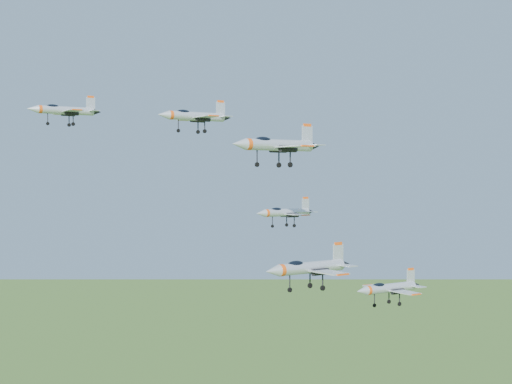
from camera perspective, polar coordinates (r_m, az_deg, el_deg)
jet_lead at (r=109.56m, az=-15.11°, el=6.34°), size 11.12×9.14×2.98m
jet_left_high at (r=94.79m, az=-4.95°, el=6.08°), size 10.80×8.87×2.89m
jet_right_high at (r=89.11m, az=1.63°, el=3.80°), size 13.41×11.02×3.59m
jet_left_low at (r=108.69m, az=2.34°, el=-1.64°), size 10.85×8.92×2.91m
jet_right_low at (r=89.07m, az=4.21°, el=-6.03°), size 13.60×11.22×3.64m
jet_trail at (r=117.23m, az=10.54°, el=-7.55°), size 13.54×11.11×3.63m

